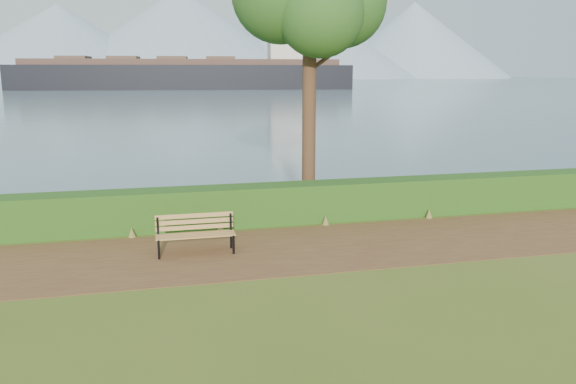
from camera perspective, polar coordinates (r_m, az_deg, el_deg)
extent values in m
plane|color=#49621C|center=(12.16, -0.53, -6.32)|extent=(140.00, 140.00, 0.00)
cube|color=brown|center=(12.44, -0.84, -5.87)|extent=(40.00, 3.40, 0.01)
cube|color=#194012|center=(14.47, -2.85, -1.28)|extent=(32.00, 0.85, 1.00)
cube|color=#435F6C|center=(271.29, -13.19, 10.88)|extent=(700.00, 510.00, 0.00)
cone|color=#859DB2|center=(410.78, -22.20, 13.95)|extent=(160.00, 160.00, 48.00)
cone|color=#859DB2|center=(417.75, -10.76, 15.52)|extent=(190.00, 190.00, 62.00)
cone|color=#859DB2|center=(426.91, 1.88, 14.83)|extent=(170.00, 170.00, 50.00)
cone|color=#859DB2|center=(468.11, 12.60, 14.80)|extent=(150.00, 150.00, 58.00)
cone|color=#859DB2|center=(441.52, -14.86, 13.38)|extent=(120.00, 120.00, 35.00)
cone|color=#859DB2|center=(462.45, 5.96, 13.93)|extent=(130.00, 130.00, 40.00)
cube|color=black|center=(12.06, -12.99, -5.75)|extent=(0.05, 0.06, 0.42)
cube|color=black|center=(12.39, -13.05, -4.34)|extent=(0.05, 0.06, 0.80)
cube|color=black|center=(12.20, -13.04, -4.65)|extent=(0.05, 0.49, 0.05)
cube|color=black|center=(12.15, -5.56, -5.35)|extent=(0.05, 0.06, 0.42)
cube|color=black|center=(12.48, -5.83, -3.96)|extent=(0.05, 0.06, 0.80)
cube|color=black|center=(12.29, -5.70, -4.26)|extent=(0.05, 0.49, 0.05)
cube|color=#AE8543|center=(12.04, -9.30, -4.57)|extent=(1.68, 0.09, 0.03)
cube|color=#AE8543|center=(12.16, -9.34, -4.41)|extent=(1.68, 0.09, 0.03)
cube|color=#AE8543|center=(12.27, -9.38, -4.26)|extent=(1.68, 0.09, 0.03)
cube|color=#AE8543|center=(12.38, -9.42, -4.11)|extent=(1.68, 0.09, 0.03)
cube|color=#AE8543|center=(12.41, -9.45, -3.54)|extent=(1.68, 0.05, 0.10)
cube|color=#AE8543|center=(12.37, -9.47, -2.96)|extent=(1.68, 0.05, 0.10)
cube|color=#AE8543|center=(12.34, -9.50, -2.38)|extent=(1.68, 0.05, 0.10)
cylinder|color=#3D2518|center=(15.77, 2.17, 10.54)|extent=(0.38, 0.38, 6.85)
sphere|color=#194316|center=(16.16, 5.46, 18.64)|extent=(2.47, 2.47, 2.47)
sphere|color=#194316|center=(15.17, 3.29, 17.67)|extent=(2.28, 2.28, 2.28)
cylinder|color=#3D2518|center=(15.89, 3.72, 13.28)|extent=(1.00, 0.11, 0.75)
cylinder|color=#3D2518|center=(15.78, 0.73, 15.04)|extent=(0.77, 0.36, 0.68)
cube|color=black|center=(138.40, -10.41, 10.92)|extent=(79.68, 20.99, 7.88)
cube|color=#4A332C|center=(138.41, -10.49, 12.83)|extent=(73.28, 19.07, 1.35)
cube|color=silver|center=(139.60, 0.19, 15.51)|extent=(11.09, 10.35, 12.38)
cylinder|color=black|center=(140.24, 0.20, 18.49)|extent=(2.70, 2.70, 3.94)
cube|color=brown|center=(142.02, -20.96, 12.59)|extent=(7.53, 8.13, 0.90)
cube|color=brown|center=(139.87, -16.37, 12.91)|extent=(7.53, 8.13, 0.90)
cube|color=brown|center=(138.60, -11.65, 13.15)|extent=(7.53, 8.13, 0.90)
cube|color=brown|center=(138.23, -6.86, 13.31)|extent=(7.53, 8.13, 0.90)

